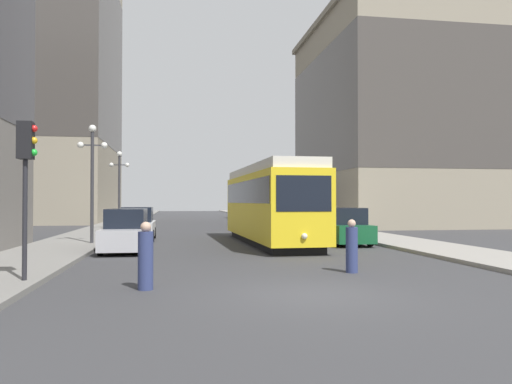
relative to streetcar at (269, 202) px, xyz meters
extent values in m
plane|color=#38383A|center=(-1.57, -13.74, -2.10)|extent=(200.00, 200.00, 0.00)
cube|color=gray|center=(-9.79, 26.26, -2.03)|extent=(3.47, 120.00, 0.15)
cube|color=gray|center=(6.65, 26.26, -2.03)|extent=(3.47, 120.00, 0.15)
cube|color=black|center=(0.00, 0.01, -1.93)|extent=(2.56, 11.37, 0.35)
cube|color=yellow|center=(0.00, 0.01, -0.20)|extent=(2.98, 12.36, 3.10)
cube|color=black|center=(0.00, 0.01, 0.50)|extent=(3.00, 11.87, 1.08)
cube|color=silver|center=(0.00, 0.01, 1.57)|extent=(2.77, 12.11, 0.44)
cube|color=black|center=(0.19, -6.11, 0.34)|extent=(2.21, 0.15, 1.40)
sphere|color=#F2EACC|center=(0.19, -6.18, -1.30)|extent=(0.24, 0.24, 0.24)
cube|color=black|center=(3.14, 14.04, -1.93)|extent=(2.33, 11.08, 0.35)
cube|color=silver|center=(3.14, 14.04, -0.20)|extent=(2.73, 12.05, 3.10)
cube|color=black|center=(3.14, 14.04, 0.34)|extent=(2.75, 11.57, 1.30)
cube|color=black|center=(3.06, 8.06, 0.11)|extent=(2.30, 0.11, 1.71)
cylinder|color=black|center=(-7.60, 2.03, -1.78)|extent=(0.18, 0.64, 0.64)
cylinder|color=black|center=(-7.61, 4.64, -1.78)|extent=(0.18, 0.64, 0.64)
cylinder|color=black|center=(-5.89, 2.04, -1.78)|extent=(0.18, 0.64, 0.64)
cylinder|color=black|center=(-5.90, 4.65, -1.78)|extent=(0.18, 0.64, 0.64)
cube|color=silver|center=(-6.75, 3.34, -1.50)|extent=(1.82, 4.23, 0.84)
cube|color=black|center=(-6.75, 3.45, -0.68)|extent=(1.60, 2.33, 0.80)
cylinder|color=black|center=(-7.62, -4.38, -1.78)|extent=(0.19, 0.64, 0.64)
cylinder|color=black|center=(-7.60, -1.60, -1.78)|extent=(0.19, 0.64, 0.64)
cylinder|color=black|center=(-5.91, -4.39, -1.78)|extent=(0.19, 0.64, 0.64)
cylinder|color=black|center=(-5.89, -1.62, -1.78)|extent=(0.19, 0.64, 0.64)
cube|color=#B2B2B7|center=(-6.75, -3.00, -1.50)|extent=(1.84, 4.50, 0.84)
cube|color=black|center=(-6.75, -2.89, -0.68)|extent=(1.61, 2.48, 0.80)
cylinder|color=black|center=(4.54, 0.57, -1.78)|extent=(0.21, 0.65, 0.64)
cylinder|color=black|center=(4.41, -2.32, -1.78)|extent=(0.21, 0.65, 0.64)
cylinder|color=black|center=(2.83, 0.64, -1.78)|extent=(0.21, 0.65, 0.64)
cylinder|color=black|center=(2.70, -2.25, -1.78)|extent=(0.21, 0.65, 0.64)
cube|color=#14512D|center=(3.62, -0.84, -1.50)|extent=(2.00, 4.74, 0.84)
cube|color=black|center=(3.61, -0.96, -0.68)|extent=(1.69, 2.63, 0.80)
cylinder|color=navy|center=(-5.41, -12.43, -1.40)|extent=(0.37, 0.37, 1.41)
sphere|color=tan|center=(-5.41, -12.43, -0.58)|extent=(0.25, 0.25, 0.25)
cylinder|color=navy|center=(0.53, -10.46, -1.42)|extent=(0.36, 0.36, 1.36)
sphere|color=tan|center=(0.53, -10.46, -0.63)|extent=(0.24, 0.24, 0.24)
cylinder|color=#232328|center=(-8.45, -11.43, 0.05)|extent=(0.12, 0.12, 4.01)
cube|color=black|center=(-8.45, -11.43, 1.58)|extent=(0.36, 0.36, 0.95)
sphere|color=red|center=(-8.25, -11.43, 1.88)|extent=(0.18, 0.18, 0.18)
sphere|color=gold|center=(-8.25, -11.43, 1.58)|extent=(0.18, 0.18, 0.18)
sphere|color=green|center=(-8.25, -11.43, 1.28)|extent=(0.18, 0.18, 0.18)
cylinder|color=#333338|center=(-8.65, 0.12, 0.72)|extent=(0.16, 0.16, 5.33)
sphere|color=white|center=(-8.65, 0.12, 3.54)|extent=(0.36, 0.36, 0.36)
sphere|color=white|center=(-9.20, 0.12, 2.74)|extent=(0.31, 0.31, 0.31)
sphere|color=white|center=(-8.10, 0.12, 2.74)|extent=(0.31, 0.31, 0.31)
cube|color=#333338|center=(-8.65, 0.12, 2.74)|extent=(1.10, 0.06, 0.06)
cylinder|color=#333338|center=(-8.65, 11.86, 0.66)|extent=(0.16, 0.16, 5.22)
sphere|color=white|center=(-8.65, 11.86, 3.43)|extent=(0.36, 0.36, 0.36)
sphere|color=white|center=(-9.20, 11.86, 2.64)|extent=(0.31, 0.31, 0.31)
sphere|color=white|center=(-8.10, 11.86, 2.64)|extent=(0.31, 0.31, 0.31)
cube|color=#333338|center=(-8.65, 11.86, 2.64)|extent=(1.10, 0.06, 0.06)
cube|color=gray|center=(-18.87, 31.07, 13.65)|extent=(14.69, 19.76, 31.49)
cube|color=#494440|center=(-18.87, 31.07, 15.22)|extent=(14.73, 19.80, 18.89)
cube|color=gray|center=(15.94, 19.22, 7.12)|extent=(15.11, 19.12, 18.45)
cube|color=#494440|center=(15.94, 19.22, 8.04)|extent=(15.15, 19.16, 11.07)
cube|color=gray|center=(15.94, 19.22, 16.60)|extent=(15.71, 19.72, 0.50)
camera|label=1|loc=(-4.70, -24.80, 0.04)|focal=35.06mm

